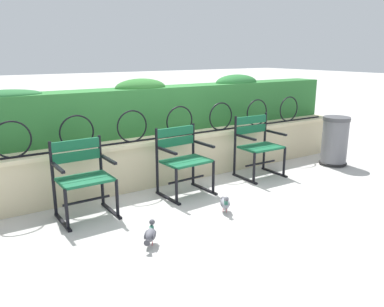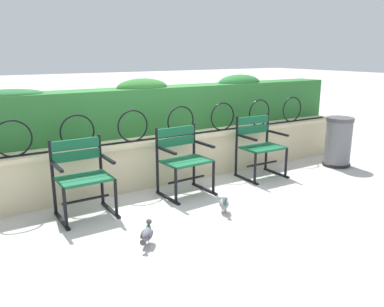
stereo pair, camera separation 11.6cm
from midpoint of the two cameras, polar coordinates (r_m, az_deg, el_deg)
ground_plane at (r=4.94m, az=-0.32°, el=-6.32°), size 60.00×60.00×0.00m
stone_wall at (r=5.45m, az=-4.60°, el=-0.77°), size 6.73×0.41×0.64m
iron_arch_fence at (r=5.21m, az=-5.65°, el=4.16°), size 6.21×0.02×0.42m
hedge_row at (r=5.69m, az=-6.57°, el=6.71°), size 6.60×0.47×0.78m
park_chair_left at (r=4.42m, az=-16.47°, el=-3.16°), size 0.60×0.53×0.85m
park_chair_centre at (r=4.94m, az=-2.02°, el=-0.68°), size 0.64×0.56×0.86m
park_chair_right at (r=5.73m, az=9.02°, el=1.37°), size 0.62×0.53×0.89m
pigeon_near_chairs at (r=3.75m, az=-7.04°, el=-11.71°), size 0.22×0.25×0.22m
pigeon_far_side at (r=4.46m, az=4.11°, el=-7.22°), size 0.19×0.27×0.22m
trash_bin at (r=6.61m, az=19.71°, el=1.58°), size 0.44×0.44×0.78m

